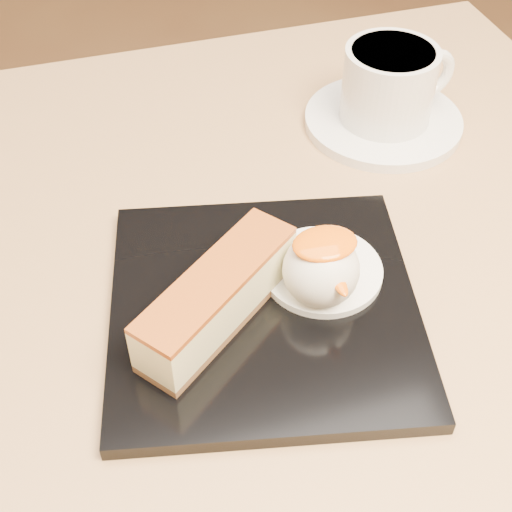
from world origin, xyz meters
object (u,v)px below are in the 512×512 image
object	(u,v)px
table	(247,427)
saucer	(383,121)
dessert_plate	(264,308)
coffee_cup	(391,83)
ice_cream_scoop	(321,270)
cheesecake	(218,297)

from	to	relation	value
table	saucer	distance (m)	0.31
table	dessert_plate	bearing A→B (deg)	-11.59
dessert_plate	saucer	distance (m)	0.26
dessert_plate	coffee_cup	bearing A→B (deg)	46.67
coffee_cup	dessert_plate	bearing A→B (deg)	-140.61
ice_cream_scoop	dessert_plate	bearing A→B (deg)	172.87
ice_cream_scoop	coffee_cup	bearing A→B (deg)	54.35
table	coffee_cup	bearing A→B (deg)	44.20
dessert_plate	ice_cream_scoop	bearing A→B (deg)	-7.13
saucer	coffee_cup	bearing A→B (deg)	7.28
dessert_plate	cheesecake	size ratio (longest dim) A/B	1.67
cheesecake	saucer	world-z (taller)	cheesecake
dessert_plate	coffee_cup	size ratio (longest dim) A/B	1.92
ice_cream_scoop	saucer	bearing A→B (deg)	54.73
saucer	coffee_cup	xyz separation A→B (m)	(0.00, 0.00, 0.04)
cheesecake	coffee_cup	world-z (taller)	coffee_cup
saucer	ice_cream_scoop	bearing A→B (deg)	-125.27
dessert_plate	saucer	world-z (taller)	dessert_plate
ice_cream_scoop	saucer	distance (m)	0.24
table	dessert_plate	xyz separation A→B (m)	(0.01, -0.00, 0.16)
coffee_cup	ice_cream_scoop	bearing A→B (deg)	-132.93
table	ice_cream_scoop	world-z (taller)	ice_cream_scoop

